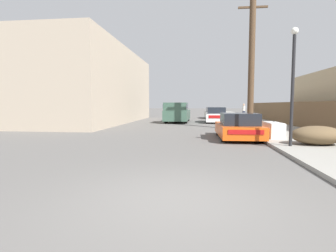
{
  "coord_description": "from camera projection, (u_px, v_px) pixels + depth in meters",
  "views": [
    {
      "loc": [
        0.39,
        -4.39,
        1.67
      ],
      "look_at": [
        -1.57,
        12.07,
        0.3
      ],
      "focal_mm": 28.0,
      "sensor_mm": 36.0,
      "label": 1
    }
  ],
  "objects": [
    {
      "name": "ground_plane",
      "position": [
        176.0,
        201.0,
        4.53
      ],
      "size": [
        220.0,
        220.0,
        0.0
      ],
      "primitive_type": "plane",
      "color": "#595654"
    },
    {
      "name": "sidewalk_curb",
      "position": [
        247.0,
        120.0,
        27.15
      ],
      "size": [
        4.2,
        63.0,
        0.12
      ],
      "primitive_type": "cube",
      "color": "gray",
      "rests_on": "ground"
    },
    {
      "name": "discarded_fridge",
      "position": [
        273.0,
        130.0,
        12.45
      ],
      "size": [
        0.65,
        1.83,
        0.73
      ],
      "rotation": [
        0.0,
        0.0,
        0.0
      ],
      "color": "white",
      "rests_on": "sidewalk_curb"
    },
    {
      "name": "parked_sports_car_red",
      "position": [
        238.0,
        127.0,
        12.69
      ],
      "size": [
        1.96,
        4.07,
        1.25
      ],
      "rotation": [
        0.0,
        0.0,
        0.02
      ],
      "color": "#E05114",
      "rests_on": "ground"
    },
    {
      "name": "car_parked_mid",
      "position": [
        216.0,
        115.0,
        24.18
      ],
      "size": [
        1.86,
        4.16,
        1.41
      ],
      "rotation": [
        0.0,
        0.0,
        -0.01
      ],
      "color": "silver",
      "rests_on": "ground"
    },
    {
      "name": "car_parked_far",
      "position": [
        213.0,
        113.0,
        31.33
      ],
      "size": [
        2.0,
        4.65,
        1.36
      ],
      "rotation": [
        0.0,
        0.0,
        0.04
      ],
      "color": "gray",
      "rests_on": "ground"
    },
    {
      "name": "pickup_truck",
      "position": [
        177.0,
        112.0,
        24.32
      ],
      "size": [
        2.17,
        5.72,
        1.83
      ],
      "rotation": [
        0.0,
        0.0,
        3.13
      ],
      "color": "#385647",
      "rests_on": "ground"
    },
    {
      "name": "utility_pole",
      "position": [
        252.0,
        61.0,
        16.57
      ],
      "size": [
        1.8,
        0.39,
        8.44
      ],
      "color": "#4C3826",
      "rests_on": "sidewalk_curb"
    },
    {
      "name": "street_lamp",
      "position": [
        293.0,
        78.0,
        9.56
      ],
      "size": [
        0.26,
        0.26,
        4.32
      ],
      "color": "#232326",
      "rests_on": "sidewalk_curb"
    },
    {
      "name": "brush_pile",
      "position": [
        317.0,
        135.0,
        10.07
      ],
      "size": [
        1.94,
        1.32,
        0.73
      ],
      "color": "brown",
      "rests_on": "sidewalk_curb"
    },
    {
      "name": "wooden_fence",
      "position": [
        300.0,
        114.0,
        17.89
      ],
      "size": [
        0.08,
        32.27,
        1.73
      ],
      "primitive_type": "cube",
      "color": "brown",
      "rests_on": "sidewalk_curb"
    },
    {
      "name": "building_left_block",
      "position": [
        94.0,
        87.0,
        24.66
      ],
      "size": [
        7.0,
        18.04,
        6.66
      ],
      "primitive_type": "cube",
      "color": "tan",
      "rests_on": "ground"
    },
    {
      "name": "pedestrian",
      "position": [
        244.0,
        110.0,
        30.85
      ],
      "size": [
        0.34,
        0.34,
        1.64
      ],
      "color": "#282D42",
      "rests_on": "sidewalk_curb"
    }
  ]
}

